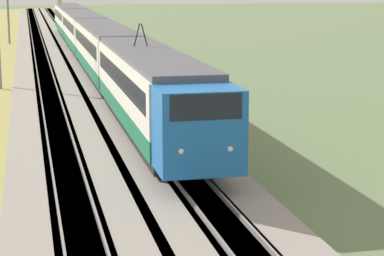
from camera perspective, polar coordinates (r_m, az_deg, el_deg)
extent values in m
cube|color=gray|center=(58.06, -11.21, 4.21)|extent=(240.00, 4.40, 0.30)
cube|color=gray|center=(58.29, -7.21, 4.36)|extent=(240.00, 4.40, 0.30)
cube|color=#4C4238|center=(58.06, -11.21, 4.21)|extent=(240.00, 1.57, 0.30)
cube|color=gray|center=(58.03, -11.75, 4.41)|extent=(240.00, 0.07, 0.15)
cube|color=gray|center=(58.05, -10.69, 4.45)|extent=(240.00, 0.07, 0.15)
cube|color=#4C4238|center=(58.29, -7.21, 4.36)|extent=(240.00, 1.57, 0.30)
cube|color=gray|center=(58.22, -7.74, 4.56)|extent=(240.00, 0.07, 0.15)
cube|color=gray|center=(58.32, -6.69, 4.60)|extent=(240.00, 0.07, 0.15)
cube|color=blue|center=(24.13, 0.48, -0.11)|extent=(2.14, 2.74, 2.73)
cube|color=black|center=(23.66, 0.66, 1.91)|extent=(1.54, 2.28, 0.82)
sphere|color=#F2EAC6|center=(23.09, -0.85, -1.78)|extent=(0.20, 0.20, 0.20)
sphere|color=#F2EAC6|center=(23.45, 2.91, -1.59)|extent=(0.20, 0.20, 0.20)
cube|color=#196B47|center=(33.58, -3.21, 1.43)|extent=(17.06, 2.85, 0.76)
cube|color=silver|center=(33.37, -3.24, 3.74)|extent=(17.06, 2.85, 1.96)
cube|color=black|center=(33.35, -3.24, 4.01)|extent=(15.69, 2.87, 0.83)
cube|color=#515156|center=(33.24, -3.26, 5.63)|extent=(17.06, 2.62, 0.25)
cube|color=black|center=(33.70, -3.20, 0.33)|extent=(16.21, 2.42, 0.55)
cylinder|color=black|center=(27.09, -1.99, -2.05)|extent=(0.86, 0.12, 0.86)
cylinder|color=black|center=(27.30, 0.21, -1.94)|extent=(0.86, 0.12, 0.86)
cube|color=#196B47|center=(51.97, -6.59, 4.90)|extent=(19.20, 2.85, 0.76)
cube|color=silver|center=(51.84, -6.62, 6.40)|extent=(19.20, 2.85, 1.96)
cube|color=black|center=(51.83, -6.62, 6.57)|extent=(17.66, 2.87, 0.83)
cube|color=#515156|center=(51.76, -6.65, 7.62)|extent=(19.20, 2.62, 0.25)
cube|color=black|center=(52.05, -6.57, 4.18)|extent=(18.24, 2.42, 0.55)
cube|color=#196B47|center=(71.61, -8.27, 6.61)|extent=(19.20, 2.85, 0.76)
cube|color=silver|center=(71.51, -8.30, 7.70)|extent=(19.20, 2.85, 1.96)
cube|color=black|center=(71.50, -8.31, 7.83)|extent=(17.66, 2.87, 0.83)
cube|color=#515156|center=(71.45, -8.33, 8.59)|extent=(19.20, 2.62, 0.25)
cube|color=black|center=(71.66, -8.26, 6.09)|extent=(18.24, 2.42, 0.55)
cube|color=#196B47|center=(91.31, -9.23, 7.59)|extent=(19.20, 2.85, 0.76)
cube|color=silver|center=(91.24, -9.26, 8.44)|extent=(19.20, 2.85, 1.96)
cube|color=black|center=(91.23, -9.26, 8.54)|extent=(17.66, 2.87, 0.83)
cube|color=#515156|center=(91.19, -9.28, 9.14)|extent=(19.20, 2.62, 0.25)
cube|color=black|center=(91.36, -9.22, 7.18)|extent=(18.24, 2.42, 0.55)
cylinder|color=black|center=(35.68, -4.22, 7.10)|extent=(0.06, 0.33, 1.08)
cylinder|color=black|center=(35.73, -3.66, 7.11)|extent=(0.06, 0.33, 1.08)
cube|color=black|center=(27.41, -0.88, -3.78)|extent=(0.10, 0.10, 0.00)
cylinder|color=slate|center=(84.28, -13.86, 9.05)|extent=(0.22, 0.22, 8.47)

